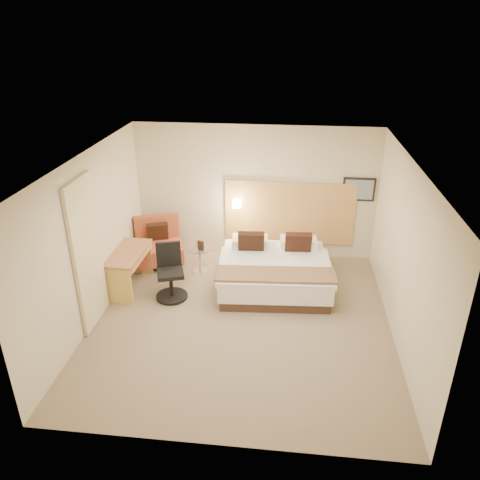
# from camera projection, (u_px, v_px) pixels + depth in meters

# --- Properties ---
(floor) EXTENTS (4.80, 5.00, 0.02)m
(floor) POSITION_uv_depth(u_px,v_px,m) (241.00, 321.00, 7.69)
(floor) COLOR #7C6A53
(floor) RESTS_ON ground
(ceiling) EXTENTS (4.80, 5.00, 0.02)m
(ceiling) POSITION_uv_depth(u_px,v_px,m) (242.00, 160.00, 6.53)
(ceiling) COLOR white
(ceiling) RESTS_ON floor
(wall_back) EXTENTS (4.80, 0.02, 2.70)m
(wall_back) POSITION_uv_depth(u_px,v_px,m) (255.00, 192.00, 9.36)
(wall_back) COLOR beige
(wall_back) RESTS_ON floor
(wall_front) EXTENTS (4.80, 0.02, 2.70)m
(wall_front) POSITION_uv_depth(u_px,v_px,m) (215.00, 353.00, 4.86)
(wall_front) COLOR beige
(wall_front) RESTS_ON floor
(wall_left) EXTENTS (0.02, 5.00, 2.70)m
(wall_left) POSITION_uv_depth(u_px,v_px,m) (89.00, 240.00, 7.35)
(wall_left) COLOR beige
(wall_left) RESTS_ON floor
(wall_right) EXTENTS (0.02, 5.00, 2.70)m
(wall_right) POSITION_uv_depth(u_px,v_px,m) (404.00, 255.00, 6.87)
(wall_right) COLOR beige
(wall_right) RESTS_ON floor
(headboard_panel) EXTENTS (2.60, 0.04, 1.30)m
(headboard_panel) POSITION_uv_depth(u_px,v_px,m) (289.00, 213.00, 9.43)
(headboard_panel) COLOR tan
(headboard_panel) RESTS_ON wall_back
(art_frame) EXTENTS (0.62, 0.03, 0.47)m
(art_frame) POSITION_uv_depth(u_px,v_px,m) (359.00, 189.00, 9.07)
(art_frame) COLOR black
(art_frame) RESTS_ON wall_back
(art_canvas) EXTENTS (0.54, 0.01, 0.39)m
(art_canvas) POSITION_uv_depth(u_px,v_px,m) (359.00, 190.00, 9.05)
(art_canvas) COLOR gray
(art_canvas) RESTS_ON wall_back
(lamp_arm) EXTENTS (0.02, 0.12, 0.02)m
(lamp_arm) POSITION_uv_depth(u_px,v_px,m) (237.00, 202.00, 9.40)
(lamp_arm) COLOR silver
(lamp_arm) RESTS_ON wall_back
(lamp_shade) EXTENTS (0.15, 0.15, 0.15)m
(lamp_shade) POSITION_uv_depth(u_px,v_px,m) (237.00, 203.00, 9.35)
(lamp_shade) COLOR #FFEDC6
(lamp_shade) RESTS_ON wall_back
(curtain) EXTENTS (0.06, 0.90, 2.42)m
(curtain) POSITION_uv_depth(u_px,v_px,m) (87.00, 254.00, 7.18)
(curtain) COLOR beige
(curtain) RESTS_ON wall_left
(bottle_a) EXTENTS (0.07, 0.07, 0.18)m
(bottle_a) POSITION_uv_depth(u_px,v_px,m) (198.00, 243.00, 9.03)
(bottle_a) COLOR #89AFD4
(bottle_a) RESTS_ON side_table
(menu_folder) EXTENTS (0.12, 0.08, 0.19)m
(menu_folder) POSITION_uv_depth(u_px,v_px,m) (201.00, 246.00, 8.90)
(menu_folder) COLOR #342015
(menu_folder) RESTS_ON side_table
(bed) EXTENTS (2.10, 2.06, 0.97)m
(bed) POSITION_uv_depth(u_px,v_px,m) (274.00, 270.00, 8.60)
(bed) COLOR #3D291E
(bed) RESTS_ON floor
(lounge_chair) EXTENTS (1.10, 1.03, 0.93)m
(lounge_chair) POSITION_uv_depth(u_px,v_px,m) (159.00, 246.00, 9.38)
(lounge_chair) COLOR #AB7750
(lounge_chair) RESTS_ON floor
(side_table) EXTENTS (0.57, 0.57, 0.49)m
(side_table) POSITION_uv_depth(u_px,v_px,m) (200.00, 258.00, 9.10)
(side_table) COLOR white
(side_table) RESTS_ON floor
(desk) EXTENTS (0.58, 1.20, 0.74)m
(desk) POSITION_uv_depth(u_px,v_px,m) (129.00, 260.00, 8.39)
(desk) COLOR #A2673F
(desk) RESTS_ON floor
(desk_chair) EXTENTS (0.70, 0.70, 0.99)m
(desk_chair) POSITION_uv_depth(u_px,v_px,m) (170.00, 276.00, 8.20)
(desk_chair) COLOR black
(desk_chair) RESTS_ON floor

